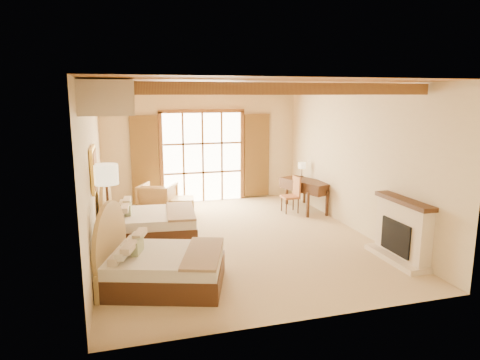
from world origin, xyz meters
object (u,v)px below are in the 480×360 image
object	(u,v)px
armchair	(158,198)
desk	(306,194)
nightstand	(114,245)
bed_far	(144,222)
bed_near	(156,265)

from	to	relation	value
armchair	desk	xyz separation A→B (m)	(3.80, -0.71, 0.03)
nightstand	armchair	xyz separation A→B (m)	(1.08, 2.94, 0.13)
bed_far	nightstand	bearing A→B (deg)	-116.48
bed_far	desk	world-z (taller)	bed_far
armchair	bed_far	bearing A→B (deg)	102.56
bed_far	nightstand	distance (m)	1.15
bed_far	desk	distance (m)	4.45
bed_near	bed_far	size ratio (longest dim) A/B	1.10
bed_near	bed_far	distance (m)	2.37
bed_near	nightstand	size ratio (longest dim) A/B	4.18
bed_near	armchair	distance (m)	4.36
bed_far	desk	xyz separation A→B (m)	(4.27, 1.26, 0.05)
nightstand	armchair	world-z (taller)	armchair
bed_far	armchair	xyz separation A→B (m)	(0.47, 1.97, 0.02)
armchair	bed_near	bearing A→B (deg)	110.36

